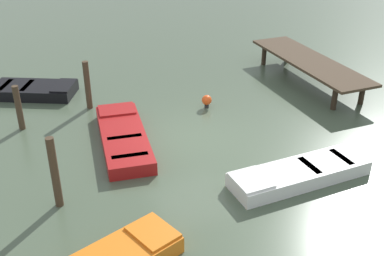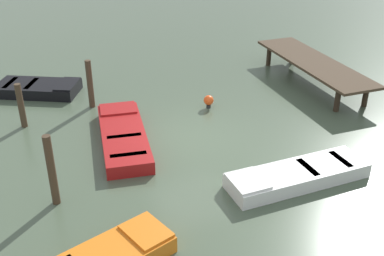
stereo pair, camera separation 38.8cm
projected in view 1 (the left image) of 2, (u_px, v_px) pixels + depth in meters
name	position (u px, v px, depth m)	size (l,w,h in m)	color
ground_plane	(192.00, 138.00, 15.00)	(80.00, 80.00, 0.00)	#475642
dock_segment	(309.00, 62.00, 18.73)	(6.39, 2.32, 0.95)	#423323
rowboat_black	(34.00, 90.00, 17.88)	(2.84, 3.37, 0.46)	black
rowboat_white	(299.00, 174.00, 12.78)	(1.39, 4.02, 0.46)	silver
rowboat_red	(123.00, 137.00, 14.62)	(4.28, 2.20, 0.46)	maroon
mooring_piling_mid_left	(55.00, 173.00, 11.44)	(0.20, 0.20, 1.94)	#423323
mooring_piling_near_left	(19.00, 108.00, 15.19)	(0.21, 0.21, 1.52)	#423323
mooring_piling_far_right	(88.00, 85.00, 16.56)	(0.21, 0.21, 1.76)	#423323
marker_buoy	(207.00, 100.00, 16.86)	(0.36, 0.36, 0.48)	#262626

